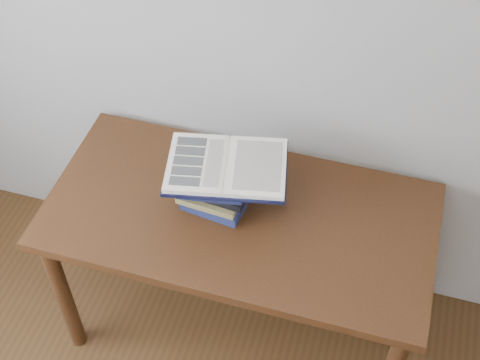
% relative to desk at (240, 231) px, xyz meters
% --- Properties ---
extents(desk, '(1.34, 0.67, 0.72)m').
position_rel_desk_xyz_m(desk, '(0.00, 0.00, 0.00)').
color(desk, '#442311').
rests_on(desk, ground).
extents(book_stack, '(0.25, 0.20, 0.18)m').
position_rel_desk_xyz_m(book_stack, '(-0.09, 0.03, 0.19)').
color(book_stack, navy).
rests_on(book_stack, desk).
extents(open_book, '(0.44, 0.35, 0.03)m').
position_rel_desk_xyz_m(open_book, '(-0.05, 0.03, 0.29)').
color(open_book, black).
rests_on(open_book, book_stack).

